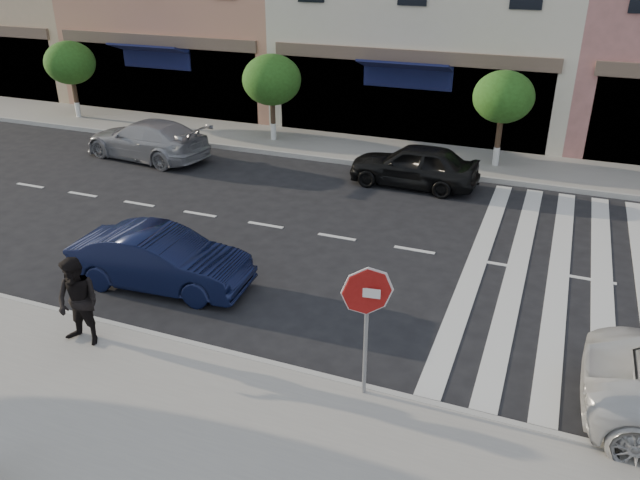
{
  "coord_description": "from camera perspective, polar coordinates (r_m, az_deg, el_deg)",
  "views": [
    {
      "loc": [
        4.85,
        -9.37,
        6.71
      ],
      "look_at": [
        0.75,
        0.96,
        1.4
      ],
      "focal_mm": 35.0,
      "sensor_mm": 36.0,
      "label": 1
    }
  ],
  "objects": [
    {
      "name": "stop_sign",
      "position": [
        9.4,
        4.29,
        -5.79
      ],
      "size": [
        0.81,
        0.15,
        2.29
      ],
      "rotation": [
        0.0,
        0.0,
        0.13
      ],
      "color": "gray",
      "rests_on": "sidewalk_near"
    },
    {
      "name": "car_near_mid",
      "position": [
        13.65,
        -14.36,
        -1.74
      ],
      "size": [
        3.95,
        1.64,
        1.27
      ],
      "primitive_type": "imported",
      "rotation": [
        0.0,
        0.0,
        1.65
      ],
      "color": "black",
      "rests_on": "ground"
    },
    {
      "name": "car_far_left",
      "position": [
        22.27,
        -15.57,
        8.85
      ],
      "size": [
        4.76,
        2.41,
        1.33
      ],
      "primitive_type": "imported",
      "rotation": [
        0.0,
        0.0,
        -1.69
      ],
      "color": "gray",
      "rests_on": "ground"
    },
    {
      "name": "sidewalk_far",
      "position": [
        21.97,
        7.94,
        7.71
      ],
      "size": [
        60.0,
        3.0,
        0.15
      ],
      "primitive_type": "cube",
      "color": "gray",
      "rests_on": "ground"
    },
    {
      "name": "street_tree_c",
      "position": [
        20.72,
        16.43,
        12.4
      ],
      "size": [
        1.9,
        1.9,
        3.04
      ],
      "color": "#473323",
      "rests_on": "sidewalk_far"
    },
    {
      "name": "walker",
      "position": [
        11.81,
        -21.23,
        -5.33
      ],
      "size": [
        0.82,
        0.64,
        1.68
      ],
      "primitive_type": "imported",
      "rotation": [
        0.0,
        0.0,
        -0.01
      ],
      "color": "black",
      "rests_on": "sidewalk_near"
    },
    {
      "name": "street_tree_wa",
      "position": [
        27.95,
        -21.89,
        14.77
      ],
      "size": [
        2.0,
        2.0,
        3.05
      ],
      "color": "#473323",
      "rests_on": "sidewalk_far"
    },
    {
      "name": "car_far_mid",
      "position": [
        19.11,
        8.58,
        6.78
      ],
      "size": [
        3.9,
        1.66,
        1.31
      ],
      "primitive_type": "imported",
      "rotation": [
        0.0,
        0.0,
        -1.6
      ],
      "color": "black",
      "rests_on": "ground"
    },
    {
      "name": "street_tree_wb",
      "position": [
        22.88,
        -4.43,
        14.36
      ],
      "size": [
        2.1,
        2.1,
        3.06
      ],
      "color": "#473323",
      "rests_on": "sidewalk_far"
    },
    {
      "name": "sidewalk_near",
      "position": [
        9.96,
        -14.85,
        -17.3
      ],
      "size": [
        60.0,
        4.5,
        0.15
      ],
      "primitive_type": "cube",
      "color": "gray",
      "rests_on": "ground"
    },
    {
      "name": "ground",
      "position": [
        12.5,
        -4.86,
        -7.02
      ],
      "size": [
        120.0,
        120.0,
        0.0
      ],
      "primitive_type": "plane",
      "color": "black",
      "rests_on": "ground"
    }
  ]
}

